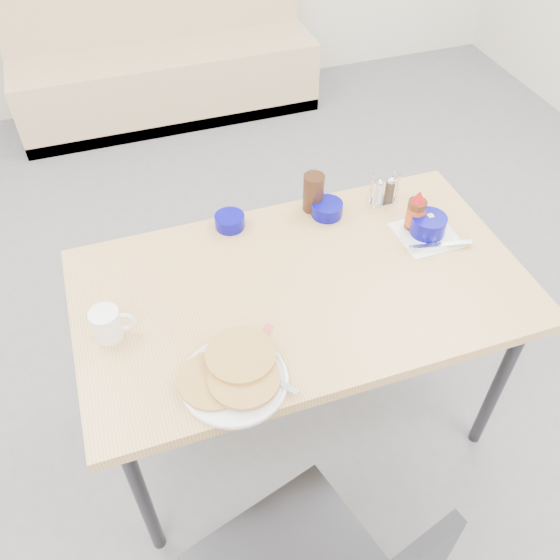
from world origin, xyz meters
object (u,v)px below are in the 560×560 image
object	(u,v)px
condiment_caddy	(384,192)
dining_table	(302,298)
butter_bowl	(327,209)
amber_tumbler	(313,193)
pancake_plate	(234,375)
coffee_mug	(108,324)
creamer_bowl	(230,221)
booth_bench	(164,60)
grits_setting	(428,228)
syrup_bottle	(416,214)

from	to	relation	value
condiment_caddy	dining_table	bearing A→B (deg)	-143.75
butter_bowl	amber_tumbler	xyz separation A→B (m)	(-0.03, 0.05, 0.05)
pancake_plate	coffee_mug	size ratio (longest dim) A/B	2.41
amber_tumbler	condiment_caddy	bearing A→B (deg)	-9.99
creamer_bowl	condiment_caddy	world-z (taller)	condiment_caddy
booth_bench	butter_bowl	bearing A→B (deg)	-84.90
grits_setting	syrup_bottle	size ratio (longest dim) A/B	1.32
booth_bench	creamer_bowl	size ratio (longest dim) A/B	18.49
coffee_mug	butter_bowl	bearing A→B (deg)	20.99
coffee_mug	syrup_bottle	xyz separation A→B (m)	(1.04, 0.13, 0.02)
condiment_caddy	grits_setting	bearing A→B (deg)	-73.58
coffee_mug	amber_tumbler	bearing A→B (deg)	24.92
pancake_plate	creamer_bowl	distance (m)	0.64
dining_table	butter_bowl	xyz separation A→B (m)	(0.20, 0.29, 0.09)
pancake_plate	booth_bench	bearing A→B (deg)	83.96
pancake_plate	condiment_caddy	xyz separation A→B (m)	(0.71, 0.57, 0.02)
booth_bench	dining_table	world-z (taller)	booth_bench
dining_table	coffee_mug	distance (m)	0.60
coffee_mug	grits_setting	size ratio (longest dim) A/B	0.57
condiment_caddy	syrup_bottle	size ratio (longest dim) A/B	0.71
coffee_mug	creamer_bowl	distance (m)	0.57
butter_bowl	condiment_caddy	distance (m)	0.22
dining_table	butter_bowl	distance (m)	0.36
creamer_bowl	syrup_bottle	world-z (taller)	syrup_bottle
amber_tumbler	syrup_bottle	distance (m)	0.36
booth_bench	grits_setting	bearing A→B (deg)	-78.99
pancake_plate	coffee_mug	xyz separation A→B (m)	(-0.29, 0.26, 0.03)
creamer_bowl	syrup_bottle	distance (m)	0.63
pancake_plate	creamer_bowl	size ratio (longest dim) A/B	2.93
pancake_plate	coffee_mug	world-z (taller)	coffee_mug
dining_table	pancake_plate	world-z (taller)	pancake_plate
grits_setting	creamer_bowl	distance (m)	0.67
butter_bowl	syrup_bottle	bearing A→B (deg)	-34.75
booth_bench	amber_tumbler	xyz separation A→B (m)	(0.17, -2.19, 0.48)
grits_setting	condiment_caddy	xyz separation A→B (m)	(-0.06, 0.22, 0.01)
dining_table	syrup_bottle	xyz separation A→B (m)	(0.45, 0.12, 0.13)
booth_bench	pancake_plate	world-z (taller)	booth_bench
condiment_caddy	amber_tumbler	bearing A→B (deg)	170.97
condiment_caddy	coffee_mug	bearing A→B (deg)	-162.11
booth_bench	grits_setting	size ratio (longest dim) A/B	8.75
booth_bench	syrup_bottle	size ratio (longest dim) A/B	11.57
amber_tumbler	syrup_bottle	xyz separation A→B (m)	(0.28, -0.22, 0.00)
dining_table	creamer_bowl	size ratio (longest dim) A/B	13.62
amber_tumbler	dining_table	bearing A→B (deg)	-116.04
coffee_mug	condiment_caddy	bearing A→B (deg)	16.93
pancake_plate	coffee_mug	distance (m)	0.40
coffee_mug	creamer_bowl	xyz separation A→B (m)	(0.45, 0.35, -0.03)
creamer_bowl	butter_bowl	world-z (taller)	butter_bowl
dining_table	grits_setting	world-z (taller)	grits_setting
booth_bench	creamer_bowl	distance (m)	2.24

